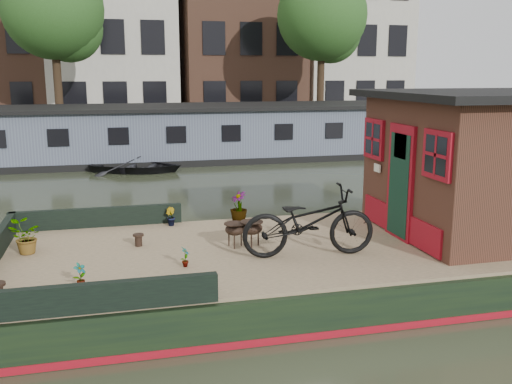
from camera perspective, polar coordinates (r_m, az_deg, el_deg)
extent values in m
plane|color=#2A301E|center=(9.93, 11.61, -8.24)|extent=(120.00, 120.00, 0.00)
cube|color=black|center=(9.84, 11.68, -6.60)|extent=(12.00, 4.00, 0.60)
cube|color=maroon|center=(9.91, 11.63, -7.92)|extent=(12.02, 4.02, 0.10)
cube|color=#9E8362|center=(9.74, 11.76, -4.79)|extent=(11.80, 3.80, 0.05)
cube|color=black|center=(10.62, -15.58, -2.46)|extent=(3.00, 0.12, 0.35)
cube|color=black|center=(6.96, -16.33, -10.13)|extent=(3.00, 0.12, 0.35)
cube|color=black|center=(10.62, 22.82, 2.41)|extent=(3.50, 3.00, 2.30)
cube|color=black|center=(10.50, 23.36, 8.93)|extent=(4.00, 3.50, 0.12)
cube|color=maroon|center=(9.70, 14.25, 0.96)|extent=(0.06, 0.80, 1.90)
cube|color=black|center=(9.70, 14.13, 0.66)|extent=(0.04, 0.64, 1.70)
cube|color=maroon|center=(8.71, 17.68, 3.55)|extent=(0.06, 0.72, 0.72)
cube|color=maroon|center=(10.54, 11.73, 5.23)|extent=(0.06, 0.72, 0.72)
imported|color=black|center=(8.60, 5.29, -2.97)|extent=(2.07, 0.86, 1.06)
imported|color=#99582B|center=(7.75, -17.17, -7.96)|extent=(0.21, 0.20, 0.33)
imported|color=brown|center=(10.45, -8.55, -2.44)|extent=(0.22, 0.23, 0.33)
imported|color=#915C2A|center=(9.40, -22.14, -4.22)|extent=(0.49, 0.44, 0.53)
imported|color=#9B5E2A|center=(10.54, -1.76, -1.50)|extent=(0.42, 0.42, 0.58)
imported|color=#9E3B2E|center=(8.23, -7.10, -6.45)|extent=(0.16, 0.19, 0.30)
cylinder|color=black|center=(9.33, -11.67, -4.73)|extent=(0.17, 0.17, 0.20)
imported|color=black|center=(20.13, -11.89, 2.92)|extent=(3.72, 3.18, 0.65)
cube|color=#505C6B|center=(22.89, -3.50, 5.91)|extent=(20.00, 4.00, 2.00)
cube|color=black|center=(22.80, -3.53, 8.53)|extent=(20.40, 4.40, 0.12)
cube|color=black|center=(22.99, -3.47, 3.73)|extent=(20.00, 4.05, 0.24)
cube|color=#47443F|center=(29.32, -5.81, 6.11)|extent=(60.00, 6.00, 0.90)
cylinder|color=#332316|center=(27.49, -19.20, 10.25)|extent=(0.36, 0.36, 4.00)
sphere|color=#204517|center=(27.62, -19.68, 16.89)|extent=(4.40, 4.40, 4.40)
sphere|color=#204517|center=(27.81, -18.22, 15.29)|extent=(3.00, 3.00, 3.00)
cylinder|color=#332316|center=(29.20, 6.48, 10.88)|extent=(0.36, 0.36, 4.00)
sphere|color=#204517|center=(29.32, 6.63, 17.15)|extent=(4.40, 4.40, 4.40)
sphere|color=#204517|center=(29.75, 7.50, 15.50)|extent=(3.00, 3.00, 3.00)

